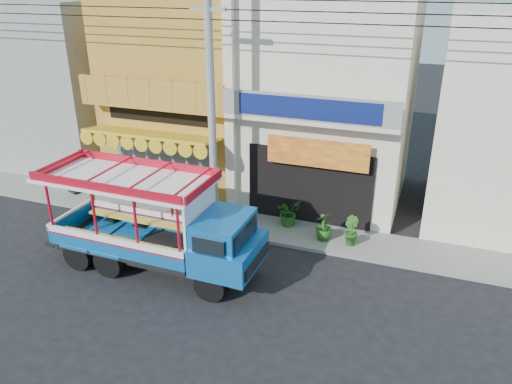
{
  "coord_description": "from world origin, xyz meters",
  "views": [
    {
      "loc": [
        5.96,
        -11.3,
        8.55
      ],
      "look_at": [
        0.86,
        2.5,
        2.14
      ],
      "focal_mm": 35.0,
      "sensor_mm": 36.0,
      "label": 1
    }
  ],
  "objects_px": {
    "green_sign": "(74,182)",
    "potted_plant_c": "(324,226)",
    "utility_pole": "(215,93)",
    "potted_plant_b": "(351,231)",
    "potted_plant_a": "(288,212)",
    "songthaew_truck": "(168,227)"
  },
  "relations": [
    {
      "from": "potted_plant_b",
      "to": "potted_plant_c",
      "type": "height_order",
      "value": "potted_plant_c"
    },
    {
      "from": "utility_pole",
      "to": "potted_plant_b",
      "type": "height_order",
      "value": "utility_pole"
    },
    {
      "from": "utility_pole",
      "to": "potted_plant_a",
      "type": "bearing_deg",
      "value": 26.57
    },
    {
      "from": "potted_plant_a",
      "to": "potted_plant_b",
      "type": "height_order",
      "value": "potted_plant_b"
    },
    {
      "from": "green_sign",
      "to": "potted_plant_c",
      "type": "height_order",
      "value": "green_sign"
    },
    {
      "from": "songthaew_truck",
      "to": "potted_plant_c",
      "type": "bearing_deg",
      "value": 40.56
    },
    {
      "from": "utility_pole",
      "to": "potted_plant_b",
      "type": "bearing_deg",
      "value": 5.96
    },
    {
      "from": "green_sign",
      "to": "potted_plant_a",
      "type": "relative_size",
      "value": 1.08
    },
    {
      "from": "potted_plant_a",
      "to": "potted_plant_b",
      "type": "distance_m",
      "value": 2.48
    },
    {
      "from": "potted_plant_a",
      "to": "green_sign",
      "type": "bearing_deg",
      "value": 123.35
    },
    {
      "from": "songthaew_truck",
      "to": "potted_plant_b",
      "type": "relative_size",
      "value": 6.87
    },
    {
      "from": "potted_plant_a",
      "to": "potted_plant_c",
      "type": "xyz_separation_m",
      "value": [
        1.47,
        -0.63,
        0.02
      ]
    },
    {
      "from": "songthaew_truck",
      "to": "green_sign",
      "type": "xyz_separation_m",
      "value": [
        -6.74,
        3.86,
        -0.97
      ]
    },
    {
      "from": "songthaew_truck",
      "to": "potted_plant_a",
      "type": "relative_size",
      "value": 6.88
    },
    {
      "from": "utility_pole",
      "to": "green_sign",
      "type": "xyz_separation_m",
      "value": [
        -7.08,
        0.88,
        -4.45
      ]
    },
    {
      "from": "utility_pole",
      "to": "potted_plant_b",
      "type": "xyz_separation_m",
      "value": [
        4.65,
        0.49,
        -4.41
      ]
    },
    {
      "from": "songthaew_truck",
      "to": "potted_plant_a",
      "type": "bearing_deg",
      "value": 57.71
    },
    {
      "from": "green_sign",
      "to": "potted_plant_a",
      "type": "xyz_separation_m",
      "value": [
        9.34,
        0.25,
        0.05
      ]
    },
    {
      "from": "green_sign",
      "to": "songthaew_truck",
      "type": "bearing_deg",
      "value": -29.75
    },
    {
      "from": "potted_plant_c",
      "to": "potted_plant_b",
      "type": "bearing_deg",
      "value": 119.27
    },
    {
      "from": "songthaew_truck",
      "to": "potted_plant_c",
      "type": "xyz_separation_m",
      "value": [
        4.06,
        3.48,
        -0.91
      ]
    },
    {
      "from": "songthaew_truck",
      "to": "potted_plant_a",
      "type": "xyz_separation_m",
      "value": [
        2.59,
        4.1,
        -0.93
      ]
    }
  ]
}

